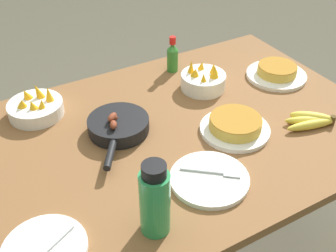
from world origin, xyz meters
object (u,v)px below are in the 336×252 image
frittata_plate_side (235,126)px  fruit_bowl_citrus (36,107)px  water_bottle (155,200)px  banana_bunch (312,121)px  empty_plate_near_front (45,249)px  skillet (118,126)px  hot_sauce_bottle (173,56)px  fruit_bowl_mango (203,80)px  empty_plate_far_left (209,179)px  frittata_plate_center (277,72)px

frittata_plate_side → fruit_bowl_citrus: 0.73m
frittata_plate_side → fruit_bowl_citrus: fruit_bowl_citrus is taller
frittata_plate_side → water_bottle: water_bottle is taller
banana_bunch → empty_plate_near_front: (-0.99, -0.06, -0.01)m
skillet → empty_plate_near_front: size_ratio=1.41×
frittata_plate_side → hot_sauce_bottle: 0.49m
fruit_bowl_mango → water_bottle: water_bottle is taller
banana_bunch → fruit_bowl_mango: fruit_bowl_mango is taller
banana_bunch → water_bottle: bearing=-169.2°
banana_bunch → frittata_plate_side: frittata_plate_side is taller
water_bottle → hot_sauce_bottle: size_ratio=1.44×
fruit_bowl_mango → fruit_bowl_citrus: bearing=166.7°
banana_bunch → water_bottle: 0.73m
banana_bunch → empty_plate_near_front: banana_bunch is taller
frittata_plate_side → hot_sauce_bottle: size_ratio=1.56×
empty_plate_near_front → empty_plate_far_left: size_ratio=0.91×
empty_plate_far_left → fruit_bowl_mango: size_ratio=1.35×
fruit_bowl_mango → skillet: bearing=-166.8°
water_bottle → fruit_bowl_citrus: bearing=100.7°
skillet → empty_plate_far_left: bearing=54.1°
frittata_plate_side → fruit_bowl_citrus: bearing=142.1°
skillet → frittata_plate_center: skillet is taller
banana_bunch → empty_plate_far_left: (-0.48, -0.06, -0.01)m
frittata_plate_center → fruit_bowl_citrus: fruit_bowl_citrus is taller
empty_plate_far_left → water_bottle: water_bottle is taller
empty_plate_far_left → fruit_bowl_mango: 0.54m
skillet → banana_bunch: bearing=96.8°
empty_plate_far_left → fruit_bowl_citrus: size_ratio=1.21×
water_bottle → hot_sauce_bottle: bearing=56.7°
banana_bunch → frittata_plate_center: (0.12, 0.32, 0.00)m
fruit_bowl_mango → fruit_bowl_citrus: fruit_bowl_mango is taller
empty_plate_far_left → fruit_bowl_mango: bearing=58.5°
empty_plate_far_left → water_bottle: 0.26m
banana_bunch → frittata_plate_side: bearing=158.3°
banana_bunch → frittata_plate_center: frittata_plate_center is taller
skillet → empty_plate_far_left: (0.14, -0.36, -0.02)m
empty_plate_far_left → hot_sauce_bottle: bearing=69.2°
skillet → frittata_plate_side: skillet is taller
empty_plate_near_front → hot_sauce_bottle: 1.00m
skillet → empty_plate_far_left: size_ratio=1.28×
frittata_plate_side → fruit_bowl_mango: bearing=77.9°
empty_plate_near_front → fruit_bowl_citrus: size_ratio=1.10×
fruit_bowl_citrus → water_bottle: 0.70m
empty_plate_far_left → hot_sauce_bottle: 0.69m
skillet → fruit_bowl_citrus: fruit_bowl_citrus is taller
fruit_bowl_mango → water_bottle: (-0.51, -0.54, 0.07)m
fruit_bowl_mango → frittata_plate_side: bearing=-102.1°
water_bottle → banana_bunch: bearing=10.8°
fruit_bowl_mango → water_bottle: 0.74m
empty_plate_near_front → water_bottle: 0.31m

